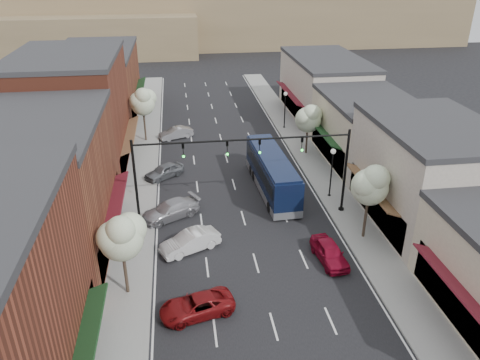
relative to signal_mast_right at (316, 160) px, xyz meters
name	(u,v)px	position (x,y,z in m)	size (l,w,h in m)	color
ground	(261,282)	(-5.62, -8.00, -4.62)	(160.00, 160.00, 0.00)	black
sidewalk_left	(142,168)	(-14.02, 10.50, -4.55)	(2.80, 73.00, 0.15)	gray
sidewalk_right	(311,159)	(2.78, 10.50, -4.55)	(2.80, 73.00, 0.15)	gray
curb_left	(156,168)	(-12.62, 10.50, -4.55)	(0.25, 73.00, 0.17)	gray
curb_right	(297,160)	(1.38, 10.50, -4.55)	(0.25, 73.00, 0.17)	gray
bldg_left_midnear	(38,188)	(-19.85, -2.00, 0.03)	(10.14, 14.10, 9.40)	brown
bldg_left_midfar	(74,113)	(-19.86, 12.00, 0.78)	(10.14, 14.10, 10.90)	brown
bldg_left_far	(99,83)	(-19.84, 28.00, -0.46)	(10.14, 18.10, 8.40)	brown
bldg_right_midnear	(428,174)	(8.10, -2.00, -0.72)	(9.14, 12.10, 7.90)	beige
bldg_right_midfar	(366,129)	(8.08, 10.00, -1.46)	(9.14, 12.10, 6.40)	beige
bldg_right_far	(325,88)	(8.09, 24.00, -0.96)	(9.14, 16.10, 7.40)	beige
hill_far	(192,15)	(-5.62, 82.00, 1.38)	(120.00, 30.00, 12.00)	#7A6647
hill_near	(72,34)	(-30.62, 70.00, -0.62)	(50.00, 20.00, 8.00)	#7A6647
signal_mast_right	(316,160)	(0.00, 0.00, 0.00)	(8.22, 0.46, 7.00)	black
signal_mast_left	(167,169)	(-11.24, 0.00, 0.00)	(8.22, 0.46, 7.00)	black
tree_right_near	(371,184)	(2.73, -4.05, -0.17)	(2.85, 2.65, 5.95)	#47382B
tree_right_far	(309,117)	(2.73, 11.95, -0.63)	(2.85, 2.65, 5.43)	#47382B
tree_left_near	(121,236)	(-13.87, -8.05, -0.40)	(2.85, 2.65, 5.69)	#47382B
tree_left_far	(143,101)	(-13.87, 17.95, -0.02)	(2.85, 2.65, 6.13)	#47382B
lamp_post_near	(332,165)	(2.18, 2.50, -1.62)	(0.44, 0.44, 4.44)	black
lamp_post_far	(285,104)	(2.18, 20.00, -1.62)	(0.44, 0.44, 4.44)	black
coach_bus	(272,172)	(-2.48, 4.41, -2.88)	(2.86, 10.94, 3.32)	#0C1633
red_hatchback	(329,252)	(-0.67, -6.40, -3.95)	(1.60, 3.97, 1.35)	maroon
parked_car_a	(197,306)	(-9.82, -10.39, -4.02)	(1.98, 4.30, 1.20)	maroon
parked_car_b	(190,242)	(-9.93, -3.85, -3.92)	(1.48, 4.25, 1.40)	silver
parked_car_c	(170,210)	(-11.28, 0.85, -3.93)	(1.94, 4.77, 1.38)	#A5A5AA
parked_car_d	(164,171)	(-11.82, 8.32, -3.97)	(1.55, 3.85, 1.31)	slate
parked_car_e	(176,133)	(-10.62, 18.45, -3.99)	(1.34, 3.83, 1.26)	#A8A8AD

